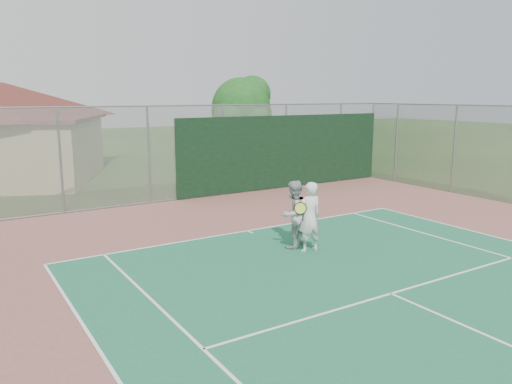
% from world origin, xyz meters
% --- Properties ---
extents(back_fence, '(20.08, 0.11, 3.53)m').
position_xyz_m(back_fence, '(2.11, 16.98, 1.67)').
color(back_fence, gray).
rests_on(back_fence, ground).
extents(side_fence_right, '(0.08, 9.00, 3.50)m').
position_xyz_m(side_fence_right, '(10.00, 12.50, 1.75)').
color(side_fence_right, gray).
rests_on(side_fence_right, ground).
extents(tree, '(3.47, 3.28, 4.83)m').
position_xyz_m(tree, '(5.64, 21.62, 3.18)').
color(tree, '#3C2915').
rests_on(tree, ground).
extents(player_white_front, '(1.05, 0.73, 1.77)m').
position_xyz_m(player_white_front, '(0.31, 9.42, 0.89)').
color(player_white_front, silver).
rests_on(player_white_front, ground).
extents(player_grey_back, '(0.98, 0.84, 1.74)m').
position_xyz_m(player_grey_back, '(0.19, 9.93, 0.87)').
color(player_grey_back, '#A5A7AA').
rests_on(player_grey_back, ground).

